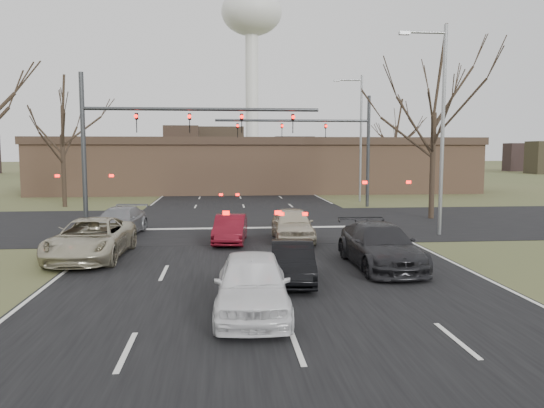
% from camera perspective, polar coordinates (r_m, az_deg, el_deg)
% --- Properties ---
extents(ground, '(360.00, 360.00, 0.00)m').
position_cam_1_polar(ground, '(15.32, 0.52, -9.78)').
color(ground, '#46502A').
rests_on(ground, ground).
extents(road_main, '(14.00, 300.00, 0.02)m').
position_cam_1_polar(road_main, '(74.81, -4.17, 2.66)').
color(road_main, black).
rests_on(road_main, ground).
extents(road_cross, '(200.00, 14.00, 0.02)m').
position_cam_1_polar(road_cross, '(30.00, -2.40, -2.04)').
color(road_cross, black).
rests_on(road_cross, ground).
extents(building, '(42.40, 10.40, 5.30)m').
position_cam_1_polar(building, '(52.82, -1.53, 4.25)').
color(building, '#8B654A').
rests_on(building, ground).
extents(water_tower, '(15.00, 15.00, 44.50)m').
position_cam_1_polar(water_tower, '(138.48, -2.20, 18.91)').
color(water_tower, silver).
rests_on(water_tower, ground).
extents(mast_arm_near, '(12.12, 0.24, 8.00)m').
position_cam_1_polar(mast_arm_near, '(27.94, -13.10, 7.63)').
color(mast_arm_near, '#383A3D').
rests_on(mast_arm_near, ground).
extents(mast_arm_far, '(11.12, 0.24, 8.00)m').
position_cam_1_polar(mast_arm_far, '(38.47, 6.25, 7.13)').
color(mast_arm_far, '#383A3D').
rests_on(mast_arm_far, ground).
extents(streetlight_right_near, '(2.34, 0.25, 10.00)m').
position_cam_1_polar(streetlight_right_near, '(26.79, 17.56, 8.69)').
color(streetlight_right_near, gray).
rests_on(streetlight_right_near, ground).
extents(streetlight_right_far, '(2.34, 0.25, 10.00)m').
position_cam_1_polar(streetlight_right_far, '(43.09, 9.31, 7.70)').
color(streetlight_right_far, gray).
rests_on(streetlight_right_far, ground).
extents(tree_right_near, '(6.90, 6.90, 11.50)m').
position_cam_1_polar(tree_right_near, '(33.47, 17.18, 13.78)').
color(tree_right_near, black).
rests_on(tree_right_near, ground).
extents(tree_left_far, '(5.70, 5.70, 9.50)m').
position_cam_1_polar(tree_left_far, '(41.44, -21.76, 9.88)').
color(tree_left_far, black).
rests_on(tree_left_far, ground).
extents(tree_right_far, '(5.40, 5.40, 9.00)m').
position_cam_1_polar(tree_right_far, '(52.43, 13.19, 8.78)').
color(tree_right_far, black).
rests_on(tree_right_far, ground).
extents(car_silver_suv, '(2.72, 5.59, 1.53)m').
position_cam_1_polar(car_silver_suv, '(21.23, -18.90, -3.59)').
color(car_silver_suv, '#B3AB90').
rests_on(car_silver_suv, ground).
extents(car_white_sedan, '(2.03, 4.63, 1.55)m').
position_cam_1_polar(car_white_sedan, '(13.43, -2.15, -8.60)').
color(car_white_sedan, white).
rests_on(car_white_sedan, ground).
extents(car_black_hatch, '(1.68, 3.89, 1.25)m').
position_cam_1_polar(car_black_hatch, '(16.72, 2.23, -6.26)').
color(car_black_hatch, black).
rests_on(car_black_hatch, ground).
extents(car_charcoal_sedan, '(2.25, 5.29, 1.52)m').
position_cam_1_polar(car_charcoal_sedan, '(19.07, 11.57, -4.44)').
color(car_charcoal_sedan, black).
rests_on(car_charcoal_sedan, ground).
extents(car_grey_ahead, '(2.47, 4.90, 1.36)m').
position_cam_1_polar(car_grey_ahead, '(26.57, -16.13, -1.84)').
color(car_grey_ahead, gray).
rests_on(car_grey_ahead, ground).
extents(car_red_ahead, '(1.67, 3.89, 1.25)m').
position_cam_1_polar(car_red_ahead, '(23.66, -4.51, -2.69)').
color(car_red_ahead, maroon).
rests_on(car_red_ahead, ground).
extents(car_silver_ahead, '(1.91, 4.46, 1.50)m').
position_cam_1_polar(car_silver_ahead, '(24.15, 2.20, -2.20)').
color(car_silver_ahead, beige).
rests_on(car_silver_ahead, ground).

